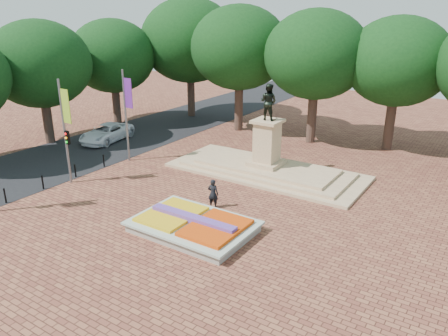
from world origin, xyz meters
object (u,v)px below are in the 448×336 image
Objects in this scene: monument at (266,161)px; pedestrian at (213,194)px; flower_bed at (194,225)px; van at (107,133)px.

monument reaches higher than pedestrian.
van reaches higher than flower_bed.
van is (-16.68, 9.23, 0.39)m from flower_bed.
flower_bed is at bearing -84.13° from monument.
pedestrian is (-0.83, 3.02, 0.52)m from flower_bed.
pedestrian reaches higher than flower_bed.
flower_bed is 10.07m from monument.
flower_bed is 3.18m from pedestrian.
monument is at bearing -101.66° from pedestrian.
van is 17.02m from pedestrian.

